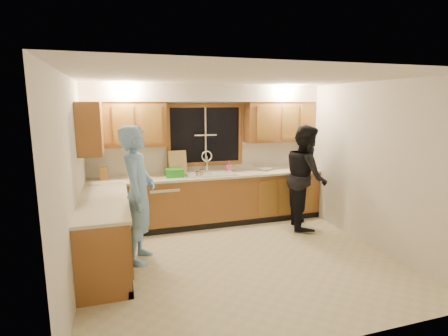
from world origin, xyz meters
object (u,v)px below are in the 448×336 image
object	(u,v)px
dishwasher	(163,206)
bowl	(265,169)
soap_bottle	(229,166)
knife_block	(104,173)
woman	(306,177)
sink	(210,177)
man	(138,195)
stove	(104,252)
dish_crate	(174,173)

from	to	relation	value
dishwasher	bowl	distance (m)	2.01
soap_bottle	knife_block	bearing A→B (deg)	-178.52
woman	knife_block	bearing A→B (deg)	95.24
sink	man	bearing A→B (deg)	-138.27
sink	bowl	world-z (taller)	sink
man	woman	size ratio (longest dim) A/B	1.04
sink	soap_bottle	xyz separation A→B (m)	(0.40, 0.12, 0.16)
soap_bottle	stove	bearing A→B (deg)	-138.62
dishwasher	knife_block	bearing A→B (deg)	175.61
soap_bottle	dish_crate	bearing A→B (deg)	-172.42
dishwasher	stove	size ratio (longest dim) A/B	0.91
stove	dish_crate	bearing A→B (deg)	57.29
stove	woman	bearing A→B (deg)	19.01
sink	dish_crate	world-z (taller)	sink
stove	soap_bottle	size ratio (longest dim) A/B	4.47
woman	soap_bottle	bearing A→B (deg)	73.41
dishwasher	sink	bearing A→B (deg)	0.99
stove	knife_block	distance (m)	1.97
man	woman	world-z (taller)	man
woman	soap_bottle	distance (m)	1.40
man	soap_bottle	xyz separation A→B (m)	(1.74, 1.31, 0.07)
dish_crate	soap_bottle	xyz separation A→B (m)	(1.05, 0.14, 0.03)
man	knife_block	bearing A→B (deg)	35.59
dishwasher	knife_block	distance (m)	1.14
sink	man	distance (m)	1.79
stove	bowl	size ratio (longest dim) A/B	4.11
sink	dishwasher	size ratio (longest dim) A/B	1.05
bowl	dishwasher	bearing A→B (deg)	-179.17
stove	sink	bearing A→B (deg)	45.39
woman	man	bearing A→B (deg)	117.70
stove	man	size ratio (longest dim) A/B	0.48
sink	bowl	distance (m)	1.09
stove	woman	world-z (taller)	woman
sink	woman	xyz separation A→B (m)	(1.56, -0.67, 0.04)
sink	bowl	size ratio (longest dim) A/B	3.93
bowl	dish_crate	bearing A→B (deg)	-178.77
sink	dish_crate	size ratio (longest dim) A/B	2.82
dishwasher	bowl	bearing A→B (deg)	0.83
bowl	soap_bottle	bearing A→B (deg)	171.49
knife_block	dish_crate	bearing A→B (deg)	-1.28
dish_crate	sink	bearing A→B (deg)	2.11
soap_bottle	woman	bearing A→B (deg)	-34.00
dishwasher	dish_crate	bearing A→B (deg)	-2.51
dish_crate	dishwasher	bearing A→B (deg)	177.49
dishwasher	man	distance (m)	1.38
knife_block	soap_bottle	xyz separation A→B (m)	(2.20, 0.06, -0.01)
man	sink	bearing A→B (deg)	-33.00
knife_block	soap_bottle	distance (m)	2.20
dishwasher	stove	xyz separation A→B (m)	(-0.95, -1.81, 0.04)
man	knife_block	size ratio (longest dim) A/B	8.36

